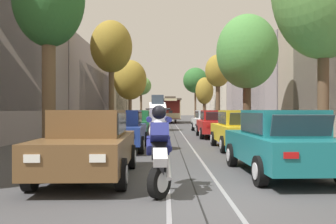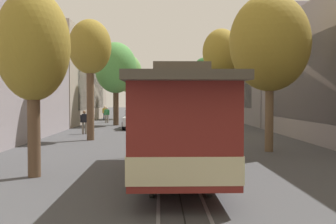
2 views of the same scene
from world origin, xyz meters
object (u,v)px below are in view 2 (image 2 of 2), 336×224
(parked_car_white_fourth_right, at_px, (135,119))
(pedestrian_on_right_pavement, at_px, (105,112))
(parked_car_green_mid_left, at_px, (189,116))
(street_tree_kerb_left_second, at_px, (221,53))
(parked_car_yellow_fifth_left, at_px, (204,124))
(street_tree_kerb_left_near, at_px, (203,74))
(pedestrian_on_left_pavement, at_px, (107,114))
(street_tree_kerb_right_near, at_px, (129,74))
(street_tree_kerb_right_second, at_px, (116,68))
(parked_car_green_fourth_left, at_px, (194,119))
(street_tree_kerb_right_mid, at_px, (90,49))
(cable_car_trolley, at_px, (176,124))
(street_tree_kerb_right_fourth, at_px, (33,48))
(parked_car_teal_near_right, at_px, (146,112))
(parked_car_red_mid_right, at_px, (141,116))
(parked_car_blue_second_left, at_px, (185,113))
(parked_car_yellow_second_right, at_px, (142,113))
(pedestrian_crossing_far, at_px, (84,121))
(street_tree_kerb_left_mid, at_px, (270,43))
(motorcycle_with_rider, at_px, (169,110))
(fire_hydrant, at_px, (194,115))
(parked_car_brown_near_left, at_px, (182,111))

(parked_car_white_fourth_right, distance_m, pedestrian_on_right_pavement, 12.44)
(parked_car_green_mid_left, height_order, street_tree_kerb_left_second, street_tree_kerb_left_second)
(parked_car_yellow_fifth_left, height_order, street_tree_kerb_left_second, street_tree_kerb_left_second)
(street_tree_kerb_left_near, height_order, pedestrian_on_left_pavement, street_tree_kerb_left_near)
(street_tree_kerb_left_second, bearing_deg, street_tree_kerb_right_near, -60.31)
(parked_car_white_fourth_right, xyz_separation_m, street_tree_kerb_left_second, (-6.96, -0.22, 5.32))
(parked_car_yellow_fifth_left, distance_m, pedestrian_on_left_pavement, 16.89)
(street_tree_kerb_right_second, bearing_deg, parked_car_green_fourth_left, 146.42)
(street_tree_kerb_right_mid, xyz_separation_m, cable_car_trolley, (-4.54, 11.11, -3.64))
(street_tree_kerb_left_near, distance_m, street_tree_kerb_right_fourth, 34.16)
(parked_car_teal_near_right, distance_m, parked_car_white_fourth_right, 17.28)
(parked_car_green_mid_left, bearing_deg, parked_car_green_fourth_left, 90.00)
(parked_car_green_mid_left, height_order, parked_car_red_mid_right, same)
(parked_car_blue_second_left, relative_size, parked_car_yellow_second_right, 1.00)
(parked_car_yellow_fifth_left, xyz_separation_m, pedestrian_crossing_far, (7.95, -2.32, 0.11))
(street_tree_kerb_left_mid, height_order, street_tree_kerb_right_second, street_tree_kerb_right_second)
(parked_car_green_mid_left, bearing_deg, motorcycle_with_rider, -83.64)
(parked_car_white_fourth_right, xyz_separation_m, fire_hydrant, (-6.20, -16.26, -0.38))
(parked_car_yellow_fifth_left, xyz_separation_m, street_tree_kerb_right_mid, (6.84, 1.58, 4.50))
(parked_car_yellow_fifth_left, bearing_deg, pedestrian_on_left_pavement, -61.29)
(parked_car_yellow_fifth_left, relative_size, street_tree_kerb_left_second, 0.54)
(parked_car_brown_near_left, height_order, pedestrian_on_right_pavement, pedestrian_on_right_pavement)
(parked_car_green_fourth_left, xyz_separation_m, parked_car_white_fourth_right, (4.73, -0.45, 0.00))
(parked_car_yellow_second_right, bearing_deg, parked_car_red_mid_right, 91.28)
(parked_car_teal_near_right, bearing_deg, motorcycle_with_rider, -146.51)
(fire_hydrant, bearing_deg, parked_car_teal_near_right, -9.68)
(street_tree_kerb_right_mid, height_order, pedestrian_on_left_pavement, street_tree_kerb_right_mid)
(cable_car_trolley, bearing_deg, street_tree_kerb_right_fourth, -6.02)
(parked_car_yellow_second_right, bearing_deg, street_tree_kerb_right_near, -65.78)
(street_tree_kerb_left_mid, xyz_separation_m, cable_car_trolley, (4.52, 6.04, -3.29))
(parked_car_yellow_fifth_left, height_order, street_tree_kerb_right_near, street_tree_kerb_right_near)
(street_tree_kerb_left_near, bearing_deg, parked_car_teal_near_right, -27.71)
(parked_car_red_mid_right, relative_size, street_tree_kerb_left_near, 0.61)
(street_tree_kerb_right_near, bearing_deg, fire_hydrant, -173.34)
(street_tree_kerb_left_second, distance_m, street_tree_kerb_left_mid, 13.91)
(parked_car_green_mid_left, xyz_separation_m, pedestrian_on_right_pavement, (8.83, -6.46, 0.11))
(street_tree_kerb_left_mid, relative_size, street_tree_kerb_right_mid, 1.03)
(parked_car_red_mid_right, bearing_deg, parked_car_green_fourth_left, 128.21)
(pedestrian_on_right_pavement, bearing_deg, street_tree_kerb_right_mid, 95.68)
(parked_car_blue_second_left, xyz_separation_m, street_tree_kerb_left_second, (-2.14, 11.49, 5.32))
(street_tree_kerb_right_fourth, bearing_deg, street_tree_kerb_right_near, -90.45)
(parked_car_brown_near_left, bearing_deg, parked_car_teal_near_right, 4.05)
(parked_car_white_fourth_right, height_order, street_tree_kerb_right_second, street_tree_kerb_right_second)
(street_tree_kerb_right_near, xyz_separation_m, pedestrian_on_left_pavement, (1.68, 7.52, -4.44))
(pedestrian_on_left_pavement, bearing_deg, cable_car_trolley, 101.93)
(pedestrian_on_left_pavement, bearing_deg, street_tree_kerb_right_mid, 94.43)
(parked_car_blue_second_left, bearing_deg, parked_car_yellow_second_right, 1.60)
(pedestrian_on_left_pavement, bearing_deg, street_tree_kerb_left_second, 143.58)
(parked_car_green_fourth_left, relative_size, parked_car_teal_near_right, 0.99)
(street_tree_kerb_left_mid, relative_size, street_tree_kerb_right_fourth, 1.24)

